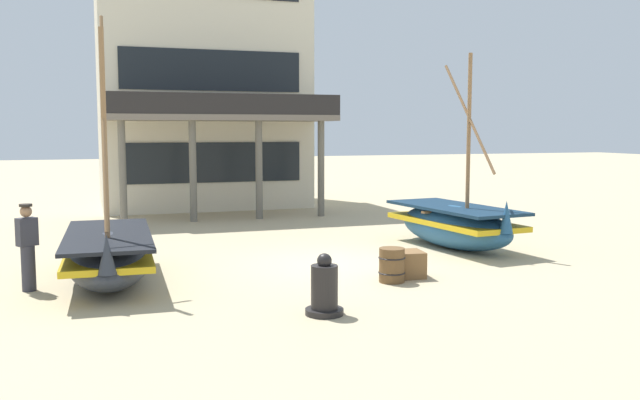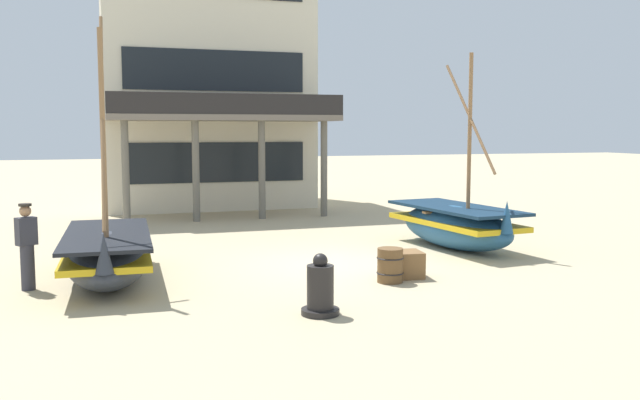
{
  "view_description": "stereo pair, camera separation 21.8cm",
  "coord_description": "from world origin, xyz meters",
  "px_view_note": "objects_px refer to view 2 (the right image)",
  "views": [
    {
      "loc": [
        -5.31,
        -14.4,
        3.1
      ],
      "look_at": [
        0.0,
        1.0,
        1.4
      ],
      "focal_mm": 38.15,
      "sensor_mm": 36.0,
      "label": 1
    },
    {
      "loc": [
        -5.1,
        -14.47,
        3.1
      ],
      "look_at": [
        0.0,
        1.0,
        1.4
      ],
      "focal_mm": 38.15,
      "sensor_mm": 36.0,
      "label": 2
    }
  ],
  "objects_px": {
    "fishing_boat_near_left": "(456,225)",
    "fishing_boat_centre_large": "(108,254)",
    "capstan_winch": "(320,290)",
    "cargo_crate": "(406,264)",
    "fisherman_by_hull": "(27,247)",
    "wooden_barrel": "(390,265)",
    "harbor_building_main": "(204,77)"
  },
  "relations": [
    {
      "from": "fishing_boat_near_left",
      "to": "fishing_boat_centre_large",
      "type": "relative_size",
      "value": 0.92
    },
    {
      "from": "fishing_boat_centre_large",
      "to": "capstan_winch",
      "type": "relative_size",
      "value": 5.18
    },
    {
      "from": "fishing_boat_near_left",
      "to": "cargo_crate",
      "type": "xyz_separation_m",
      "value": [
        -2.77,
        -2.8,
        -0.34
      ]
    },
    {
      "from": "fisherman_by_hull",
      "to": "wooden_barrel",
      "type": "height_order",
      "value": "fisherman_by_hull"
    },
    {
      "from": "fishing_boat_centre_large",
      "to": "cargo_crate",
      "type": "distance_m",
      "value": 6.14
    },
    {
      "from": "capstan_winch",
      "to": "harbor_building_main",
      "type": "height_order",
      "value": "harbor_building_main"
    },
    {
      "from": "cargo_crate",
      "to": "capstan_winch",
      "type": "bearing_deg",
      "value": -140.06
    },
    {
      "from": "fishing_boat_centre_large",
      "to": "cargo_crate",
      "type": "bearing_deg",
      "value": -14.12
    },
    {
      "from": "wooden_barrel",
      "to": "harbor_building_main",
      "type": "bearing_deg",
      "value": 94.7
    },
    {
      "from": "capstan_winch",
      "to": "cargo_crate",
      "type": "distance_m",
      "value": 3.41
    },
    {
      "from": "fishing_boat_near_left",
      "to": "harbor_building_main",
      "type": "distance_m",
      "value": 14.29
    },
    {
      "from": "fishing_boat_centre_large",
      "to": "capstan_winch",
      "type": "bearing_deg",
      "value": -47.81
    },
    {
      "from": "fisherman_by_hull",
      "to": "capstan_winch",
      "type": "relative_size",
      "value": 1.62
    },
    {
      "from": "cargo_crate",
      "to": "wooden_barrel",
      "type": "bearing_deg",
      "value": -146.61
    },
    {
      "from": "fishing_boat_near_left",
      "to": "harbor_building_main",
      "type": "height_order",
      "value": "harbor_building_main"
    },
    {
      "from": "fishing_boat_near_left",
      "to": "cargo_crate",
      "type": "height_order",
      "value": "fishing_boat_near_left"
    },
    {
      "from": "fishing_boat_centre_large",
      "to": "wooden_barrel",
      "type": "relative_size",
      "value": 7.71
    },
    {
      "from": "fishing_boat_near_left",
      "to": "fisherman_by_hull",
      "type": "height_order",
      "value": "fishing_boat_near_left"
    },
    {
      "from": "harbor_building_main",
      "to": "cargo_crate",
      "type": "bearing_deg",
      "value": -83.36
    },
    {
      "from": "capstan_winch",
      "to": "wooden_barrel",
      "type": "bearing_deg",
      "value": 41.35
    },
    {
      "from": "fishing_boat_centre_large",
      "to": "fisherman_by_hull",
      "type": "relative_size",
      "value": 3.2
    },
    {
      "from": "capstan_winch",
      "to": "harbor_building_main",
      "type": "bearing_deg",
      "value": 87.41
    },
    {
      "from": "capstan_winch",
      "to": "cargo_crate",
      "type": "relative_size",
      "value": 1.58
    },
    {
      "from": "capstan_winch",
      "to": "wooden_barrel",
      "type": "height_order",
      "value": "capstan_winch"
    },
    {
      "from": "fisherman_by_hull",
      "to": "wooden_barrel",
      "type": "relative_size",
      "value": 2.41
    },
    {
      "from": "cargo_crate",
      "to": "harbor_building_main",
      "type": "xyz_separation_m",
      "value": [
        -1.81,
        15.53,
        4.95
      ]
    },
    {
      "from": "capstan_winch",
      "to": "wooden_barrel",
      "type": "distance_m",
      "value": 2.81
    },
    {
      "from": "fisherman_by_hull",
      "to": "capstan_winch",
      "type": "distance_m",
      "value": 5.94
    },
    {
      "from": "fisherman_by_hull",
      "to": "cargo_crate",
      "type": "xyz_separation_m",
      "value": [
        7.43,
        -1.26,
        -0.56
      ]
    },
    {
      "from": "fishing_boat_centre_large",
      "to": "cargo_crate",
      "type": "height_order",
      "value": "fishing_boat_centre_large"
    },
    {
      "from": "fisherman_by_hull",
      "to": "wooden_barrel",
      "type": "distance_m",
      "value": 7.12
    },
    {
      "from": "fisherman_by_hull",
      "to": "capstan_winch",
      "type": "bearing_deg",
      "value": -35.52
    }
  ]
}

